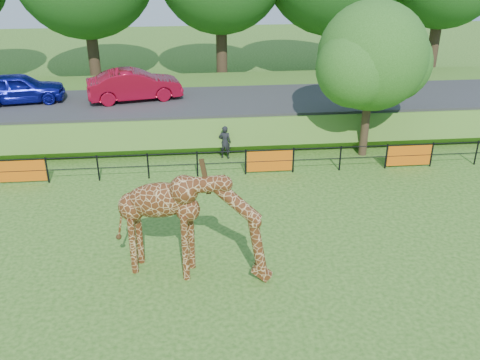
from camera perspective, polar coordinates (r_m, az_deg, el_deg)
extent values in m
plane|color=#285615|center=(15.34, -3.64, -12.30)|extent=(90.00, 90.00, 0.00)
cube|color=#285615|center=(28.98, -5.01, 7.85)|extent=(40.00, 9.00, 1.30)
cube|color=#2A2A2C|center=(27.33, -4.99, 8.32)|extent=(40.00, 5.00, 0.12)
imported|color=#141AA6|center=(28.86, -22.50, 9.06)|extent=(4.50, 2.30, 1.47)
imported|color=#A70B25|center=(27.65, -11.19, 9.92)|extent=(4.87, 2.52, 1.53)
imported|color=black|center=(23.63, -1.62, 4.06)|extent=(0.62, 0.49, 1.51)
cylinder|color=black|center=(24.35, 13.25, 6.16)|extent=(0.36, 0.36, 3.20)
sphere|color=#245317|center=(23.59, 13.95, 12.73)|extent=(4.60, 4.60, 4.60)
sphere|color=#245317|center=(24.72, 15.90, 11.97)|extent=(3.45, 3.45, 3.45)
sphere|color=#245317|center=(22.74, 12.18, 11.55)|extent=(3.22, 3.22, 3.22)
cylinder|color=black|center=(35.28, -15.42, 13.36)|extent=(0.70, 0.70, 5.00)
cylinder|color=black|center=(34.89, -1.97, 14.10)|extent=(0.70, 0.70, 5.00)
cylinder|color=black|center=(36.03, 9.56, 14.14)|extent=(0.70, 0.70, 5.00)
cylinder|color=black|center=(38.43, 19.99, 13.70)|extent=(0.70, 0.70, 5.00)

